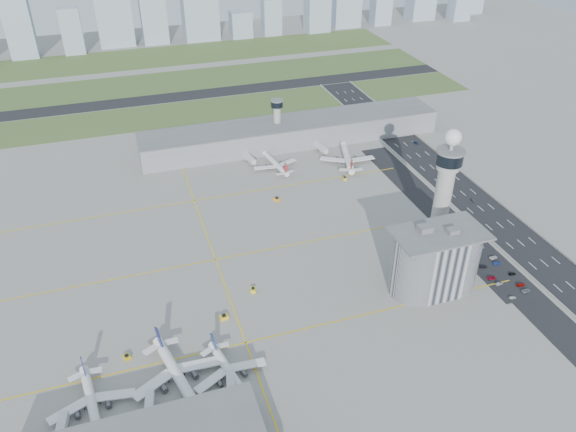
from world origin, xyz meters
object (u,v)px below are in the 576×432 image
object	(u,v)px
jet_bridge_near_2	(232,404)
car_lot_6	(526,291)
tug_2	(224,317)
car_hw_2	(416,143)
secondary_tower	(277,118)
car_lot_4	(475,262)
airplane_near_b	(177,371)
car_lot_8	(512,274)
tug_4	(277,199)
car_lot_7	(521,285)
tug_3	(253,289)
car_hw_4	(361,113)
airplane_far_a	(275,160)
control_tower	(445,185)
jet_bridge_near_1	(148,427)
airplane_near_a	(91,401)
car_lot_3	(483,267)
jet_bridge_far_0	(245,156)
tug_0	(157,343)
car_lot_1	(499,284)
admin_building	(435,260)
tug_1	(127,357)
tug_5	(345,178)
car_lot_9	(497,263)
jet_bridge_far_1	(316,146)
car_lot_11	(480,247)
car_lot_2	(492,278)
car_lot_10	(493,257)
car_hw_1	(473,200)
airplane_far_b	(347,154)
car_lot_0	(512,297)
airplane_near_c	(231,370)

from	to	relation	value
jet_bridge_near_2	car_lot_6	world-z (taller)	jet_bridge_near_2
tug_2	car_hw_2	xyz separation A→B (m)	(167.84, 131.60, -0.45)
secondary_tower	car_lot_4	xyz separation A→B (m)	(51.92, -163.29, -18.25)
airplane_near_b	car_lot_8	xyz separation A→B (m)	(163.64, 15.55, -5.44)
tug_4	car_lot_7	xyz separation A→B (m)	(86.31, -110.16, -0.39)
tug_3	car_hw_4	world-z (taller)	tug_3
airplane_far_a	control_tower	bearing A→B (deg)	-161.29
airplane_far_a	car_hw_2	distance (m)	104.96
airplane_far_a	car_hw_4	bearing A→B (deg)	-62.67
jet_bridge_near_1	airplane_near_a	bearing A→B (deg)	59.79
airplane_near_a	tug_3	size ratio (longest dim) A/B	11.19
tug_3	car_lot_4	size ratio (longest dim) A/B	1.03
airplane_near_b	jet_bridge_near_1	xyz separation A→B (m)	(-13.32, -18.78, -3.19)
jet_bridge_near_1	car_lot_6	xyz separation A→B (m)	(175.14, 21.65, -2.20)
car_lot_3	jet_bridge_near_1	bearing A→B (deg)	110.92
secondary_tower	jet_bridge_far_0	size ratio (longest dim) A/B	2.28
airplane_near_a	car_lot_7	world-z (taller)	airplane_near_a
tug_0	car_lot_1	distance (m)	158.93
admin_building	tug_1	size ratio (longest dim) A/B	13.17
airplane_near_b	jet_bridge_far_0	world-z (taller)	airplane_near_b
tug_2	tug_5	world-z (taller)	tug_2
car_lot_9	jet_bridge_far_1	bearing A→B (deg)	14.25
tug_4	car_lot_11	xyz separation A→B (m)	(85.83, -78.41, -0.37)
jet_bridge_near_1	car_lot_9	size ratio (longest dim) A/B	3.52
car_lot_2	car_lot_6	world-z (taller)	car_lot_6
car_lot_10	car_hw_1	distance (m)	55.59
airplane_far_b	tug_0	distance (m)	189.56
jet_bridge_far_1	tug_4	size ratio (longest dim) A/B	4.00
car_lot_7	car_lot_11	bearing A→B (deg)	1.59
admin_building	airplane_near_b	bearing A→B (deg)	-170.56
control_tower	jet_bridge_near_1	bearing A→B (deg)	-156.00
airplane_far_b	car_lot_9	xyz separation A→B (m)	(26.79, -125.37, -5.34)
jet_bridge_near_1	jet_bridge_far_0	xyz separation A→B (m)	(85.00, 193.00, 0.00)
tug_2	car_lot_0	xyz separation A→B (m)	(128.45, -28.29, -0.50)
car_lot_8	car_hw_1	world-z (taller)	car_hw_1
control_tower	tug_3	xyz separation A→B (m)	(-100.37, -7.17, -34.07)
jet_bridge_near_1	tug_2	bearing A→B (deg)	-28.13
airplane_far_a	car_lot_9	xyz separation A→B (m)	(74.19, -132.92, -4.28)
airplane_far_a	jet_bridge_far_0	distance (m)	22.82
control_tower	tug_5	world-z (taller)	control_tower
tug_2	car_hw_4	xyz separation A→B (m)	(153.38, 192.86, -0.47)
secondary_tower	tug_2	size ratio (longest dim) A/B	8.67
airplane_far_a	tug_0	distance (m)	163.86
car_lot_8	tug_1	bearing A→B (deg)	93.13
jet_bridge_near_1	tug_3	world-z (taller)	jet_bridge_near_1
airplane_near_c	jet_bridge_near_2	world-z (taller)	airplane_near_c
jet_bridge_far_0	jet_bridge_far_1	bearing A→B (deg)	80.00
jet_bridge_near_1	tug_2	world-z (taller)	jet_bridge_near_1
airplane_far_b	car_lot_4	world-z (taller)	airplane_far_b
jet_bridge_far_1	car_lot_4	size ratio (longest dim) A/B	4.33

